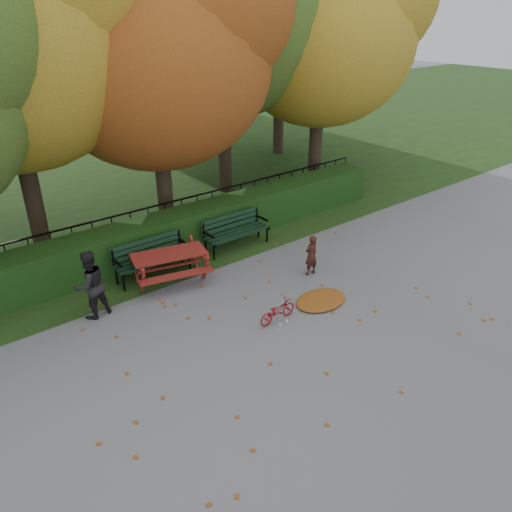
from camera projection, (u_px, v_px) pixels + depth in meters
ground at (301, 326)px, 9.88m from camera, size 90.00×90.00×0.00m
grass_strip at (58, 165)px, 19.64m from camera, size 90.00×90.00×0.00m
hedge at (182, 230)px, 12.79m from camera, size 13.00×0.90×1.00m
iron_fence at (166, 220)px, 13.33m from camera, size 14.00×0.04×1.02m
tree_b at (15, 19)px, 10.78m from camera, size 6.72×6.40×8.79m
tree_c at (169, 43)px, 12.31m from camera, size 6.30×6.00×8.00m
tree_e at (335, 26)px, 15.22m from camera, size 6.09×5.80×8.16m
tree_g at (291, 13)px, 18.87m from camera, size 6.30×6.00×8.55m
bench_left at (151, 255)px, 11.51m from camera, size 1.80×0.57×0.88m
bench_right at (235, 229)px, 12.84m from camera, size 1.80×0.57×0.88m
picnic_table at (169, 259)px, 11.25m from camera, size 1.92×1.68×0.80m
leaf_pile at (321, 300)px, 10.67m from camera, size 1.29×0.95×0.08m
leaf_scatter at (291, 319)px, 10.09m from camera, size 9.00×5.70×0.01m
child at (311, 255)px, 11.56m from camera, size 0.36×0.24×0.98m
adult at (90, 285)px, 9.89m from camera, size 0.78×0.66×1.45m
bicycle at (277, 311)px, 9.95m from camera, size 0.90×0.33×0.47m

